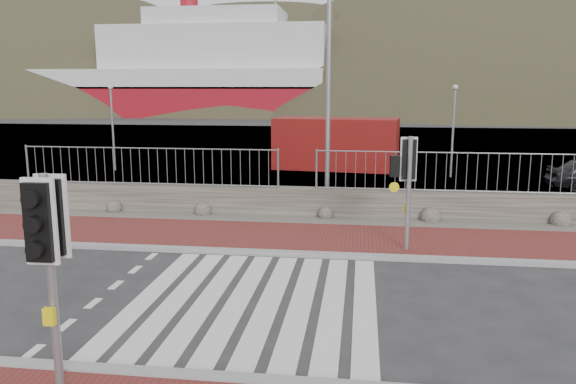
# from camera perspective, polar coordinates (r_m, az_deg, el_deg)

# --- Properties ---
(ground) EXTENTS (220.00, 220.00, 0.00)m
(ground) POSITION_cam_1_polar(r_m,az_deg,el_deg) (10.94, -3.46, -11.03)
(ground) COLOR #28282B
(ground) RESTS_ON ground
(sidewalk_far) EXTENTS (40.00, 3.00, 0.08)m
(sidewalk_far) POSITION_cam_1_polar(r_m,az_deg,el_deg) (15.14, -0.23, -4.65)
(sidewalk_far) COLOR maroon
(sidewalk_far) RESTS_ON ground
(kerb_near) EXTENTS (40.00, 0.25, 0.12)m
(kerb_near) POSITION_cam_1_polar(r_m,az_deg,el_deg) (8.27, -7.62, -18.28)
(kerb_near) COLOR gray
(kerb_near) RESTS_ON ground
(kerb_far) EXTENTS (40.00, 0.25, 0.12)m
(kerb_far) POSITION_cam_1_polar(r_m,az_deg,el_deg) (13.71, -1.08, -6.25)
(kerb_far) COLOR gray
(kerb_far) RESTS_ON ground
(zebra_crossing) EXTENTS (4.62, 5.60, 0.01)m
(zebra_crossing) POSITION_cam_1_polar(r_m,az_deg,el_deg) (10.94, -3.47, -11.00)
(zebra_crossing) COLOR silver
(zebra_crossing) RESTS_ON ground
(gravel_strip) EXTENTS (40.00, 1.50, 0.06)m
(gravel_strip) POSITION_cam_1_polar(r_m,az_deg,el_deg) (17.07, 0.68, -2.92)
(gravel_strip) COLOR #59544C
(gravel_strip) RESTS_ON ground
(stone_wall) EXTENTS (40.00, 0.60, 0.90)m
(stone_wall) POSITION_cam_1_polar(r_m,az_deg,el_deg) (17.75, 0.99, -1.00)
(stone_wall) COLOR #48423B
(stone_wall) RESTS_ON ground
(railing) EXTENTS (18.07, 0.07, 1.22)m
(railing) POSITION_cam_1_polar(r_m,az_deg,el_deg) (17.38, 0.95, 3.33)
(railing) COLOR gray
(railing) RESTS_ON stone_wall
(quay) EXTENTS (120.00, 40.00, 0.50)m
(quay) POSITION_cam_1_polar(r_m,az_deg,el_deg) (38.14, 4.53, 4.56)
(quay) COLOR #4C4C4F
(quay) RESTS_ON ground
(water) EXTENTS (220.00, 50.00, 0.05)m
(water) POSITION_cam_1_polar(r_m,az_deg,el_deg) (73.01, 6.01, 7.44)
(water) COLOR #3F4C54
(water) RESTS_ON ground
(ferry) EXTENTS (50.00, 16.00, 20.00)m
(ferry) POSITION_cam_1_polar(r_m,az_deg,el_deg) (82.31, -11.59, 11.38)
(ferry) COLOR maroon
(ferry) RESTS_ON ground
(hills_backdrop) EXTENTS (254.00, 90.00, 100.00)m
(hills_backdrop) POSITION_cam_1_polar(r_m,az_deg,el_deg) (101.67, 9.97, -4.95)
(hills_backdrop) COLOR #353821
(hills_backdrop) RESTS_ON ground
(traffic_signal_near) EXTENTS (0.43, 0.26, 2.97)m
(traffic_signal_near) POSITION_cam_1_polar(r_m,az_deg,el_deg) (7.84, -23.18, -4.27)
(traffic_signal_near) COLOR gray
(traffic_signal_near) RESTS_ON ground
(traffic_signal_far) EXTENTS (0.70, 0.30, 2.87)m
(traffic_signal_far) POSITION_cam_1_polar(r_m,az_deg,el_deg) (13.85, 12.08, 2.27)
(traffic_signal_far) COLOR gray
(traffic_signal_far) RESTS_ON ground
(streetlight) EXTENTS (1.82, 0.57, 8.64)m
(streetlight) POSITION_cam_1_polar(r_m,az_deg,el_deg) (18.15, 4.63, 13.23)
(streetlight) COLOR gray
(streetlight) RESTS_ON ground
(shipping_container) EXTENTS (6.28, 3.21, 2.51)m
(shipping_container) POSITION_cam_1_polar(r_m,az_deg,el_deg) (28.07, 4.93, 4.93)
(shipping_container) COLOR maroon
(shipping_container) RESTS_ON ground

